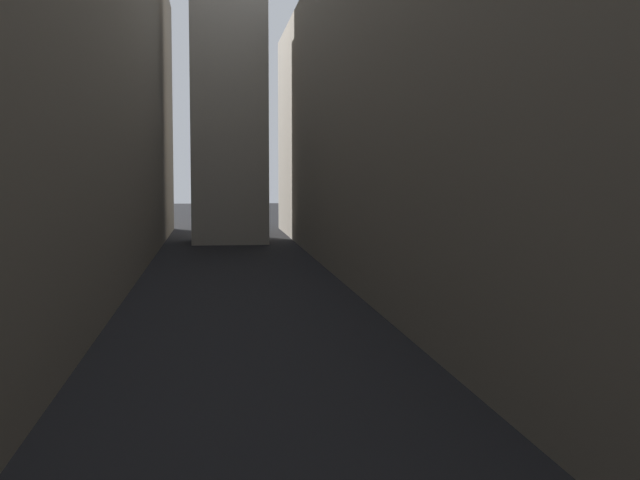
% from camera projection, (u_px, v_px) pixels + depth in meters
% --- Properties ---
extents(ground_plane, '(264.00, 264.00, 0.00)m').
position_uv_depth(ground_plane, '(247.00, 316.00, 34.91)').
color(ground_plane, black).
extents(building_block_right, '(14.20, 108.00, 19.47)m').
position_uv_depth(building_block_right, '(530.00, 85.00, 37.68)').
color(building_block_right, gray).
rests_on(building_block_right, ground).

